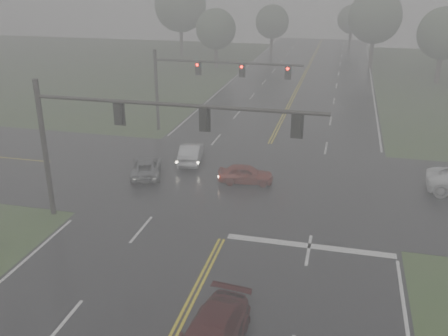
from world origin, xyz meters
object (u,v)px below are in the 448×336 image
(sedan_silver, at_px, (191,162))
(car_grey, at_px, (147,175))
(sedan_red, at_px, (246,183))
(signal_gantry_near, at_px, (124,127))
(signal_gantry_far, at_px, (200,76))

(sedan_silver, relative_size, car_grey, 0.99)
(sedan_red, bearing_deg, sedan_silver, 50.98)
(sedan_red, xyz_separation_m, car_grey, (-6.87, -0.29, 0.00))
(car_grey, bearing_deg, sedan_silver, -142.98)
(sedan_red, bearing_deg, car_grey, 85.34)
(sedan_red, relative_size, sedan_silver, 0.88)
(sedan_red, height_order, car_grey, sedan_red)
(car_grey, bearing_deg, signal_gantry_near, 86.42)
(sedan_red, distance_m, signal_gantry_far, 12.61)
(sedan_red, height_order, signal_gantry_far, signal_gantry_far)
(car_grey, xyz_separation_m, signal_gantry_near, (1.78, -6.75, 5.54))
(signal_gantry_near, bearing_deg, sedan_silver, 87.56)
(sedan_red, bearing_deg, signal_gantry_far, 24.06)
(sedan_red, relative_size, signal_gantry_far, 0.29)
(sedan_silver, relative_size, signal_gantry_near, 0.27)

